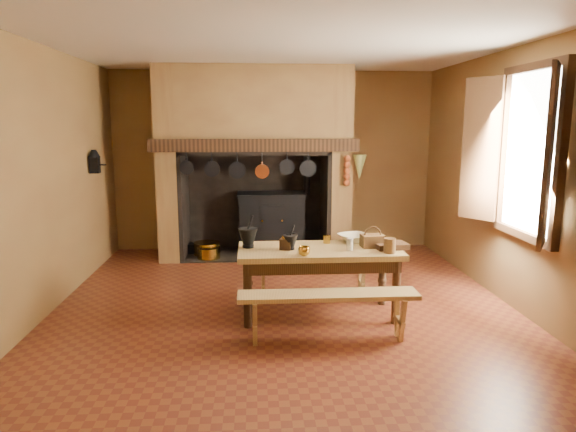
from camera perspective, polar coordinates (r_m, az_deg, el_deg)
The scene contains 28 objects.
floor at distance 5.77m, azimuth -0.44°, elevation -9.93°, with size 5.50×5.50×0.00m, color brown.
ceiling at distance 5.48m, azimuth -0.48°, elevation 18.76°, with size 5.50×5.50×0.00m, color silver.
back_wall at distance 8.18m, azimuth -1.60°, elevation 6.10°, with size 5.00×0.02×2.80m, color olive.
wall_left at distance 5.86m, azimuth -25.72°, elevation 3.46°, with size 0.02×5.50×2.80m, color olive.
wall_right at distance 6.12m, azimuth 23.64°, elevation 3.86°, with size 0.02×5.50×2.80m, color olive.
wall_front at distance 2.74m, azimuth 2.93°, elevation -2.18°, with size 5.00×0.02×2.80m, color olive.
chimney_breast at distance 7.72m, azimuth -3.74°, elevation 8.90°, with size 2.95×0.96×2.80m.
iron_range at distance 8.00m, azimuth -1.78°, elevation -0.61°, with size 1.12×0.55×1.60m.
hearth_pans at distance 7.89m, azimuth -9.06°, elevation -3.79°, with size 0.51×0.62×0.20m.
hanging_pans at distance 7.24m, azimuth -4.00°, elevation 5.23°, with size 1.92×0.29×0.27m.
onion_string at distance 7.35m, azimuth 6.55°, elevation 5.02°, with size 0.12×0.10×0.46m, color #9A431C, non-canonical shape.
herb_bunch at distance 7.38m, azimuth 7.94°, elevation 5.40°, with size 0.20×0.20×0.35m, color brown.
window at distance 5.68m, azimuth 24.35°, elevation 6.42°, with size 0.39×1.75×1.76m.
wall_coffee_mill at distance 7.28m, azimuth -20.71°, elevation 5.86°, with size 0.23×0.16×0.31m.
work_table at distance 5.33m, azimuth 3.50°, elevation -4.79°, with size 1.67×0.74×0.72m.
bench_front at distance 4.79m, azimuth 4.48°, elevation -9.84°, with size 1.65×0.29×0.47m.
bench_back at distance 5.97m, azimuth 2.76°, elevation -6.24°, with size 1.41×0.25×0.40m.
mortar_large at distance 5.32m, azimuth -4.46°, elevation -2.31°, with size 0.20×0.20×0.34m.
mortar_small at distance 5.22m, azimuth 0.26°, elevation -2.84°, with size 0.15×0.15×0.25m.
coffee_grinder at distance 5.24m, azimuth -0.24°, elevation -3.01°, with size 0.16×0.14×0.18m.
brass_mug_a at distance 5.06m, azimuth 1.62°, elevation -3.80°, with size 0.07×0.07×0.08m, color #AF8428.
brass_mug_b at distance 5.52m, azimuth 4.33°, elevation -2.59°, with size 0.08×0.08×0.09m, color #AF8428.
mixing_bowl at distance 5.63m, azimuth 7.37°, elevation -2.42°, with size 0.33×0.33×0.08m, color beige.
stoneware_crock at distance 5.19m, azimuth 11.23°, elevation -3.24°, with size 0.12×0.12×0.15m, color brown.
glass_jar at distance 5.24m, azimuth 6.88°, elevation -3.15°, with size 0.07×0.07×0.12m, color beige.
wicker_basket at distance 5.40m, azimuth 9.37°, elevation -2.67°, with size 0.25×0.19×0.22m.
wooden_tray at distance 5.39m, azimuth 11.34°, elevation -3.24°, with size 0.33×0.23×0.06m, color #342010.
brass_cup at distance 4.99m, azimuth 1.81°, elevation -3.92°, with size 0.12×0.12×0.09m, color #AF8428.
Camera 1 is at (-0.32, -5.41, 1.99)m, focal length 32.00 mm.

